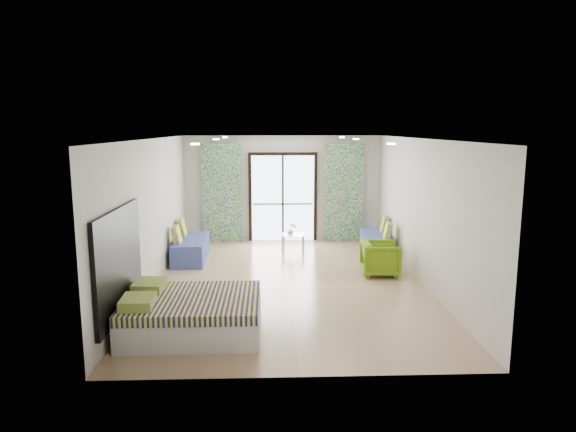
{
  "coord_description": "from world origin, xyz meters",
  "views": [
    {
      "loc": [
        -0.36,
        -9.37,
        2.9
      ],
      "look_at": [
        0.02,
        0.75,
        1.15
      ],
      "focal_mm": 32.0,
      "sensor_mm": 36.0,
      "label": 1
    }
  ],
  "objects_px": {
    "daybed_left": "(190,248)",
    "armchair": "(381,257)",
    "daybed_right": "(376,243)",
    "coffee_table": "(293,236)",
    "bed": "(192,314)"
  },
  "relations": [
    {
      "from": "coffee_table",
      "to": "armchair",
      "type": "xyz_separation_m",
      "value": [
        1.63,
        -2.25,
        0.04
      ]
    },
    {
      "from": "daybed_right",
      "to": "coffee_table",
      "type": "xyz_separation_m",
      "value": [
        -1.89,
        0.57,
        0.07
      ]
    },
    {
      "from": "bed",
      "to": "coffee_table",
      "type": "bearing_deg",
      "value": 71.36
    },
    {
      "from": "daybed_right",
      "to": "coffee_table",
      "type": "height_order",
      "value": "daybed_right"
    },
    {
      "from": "daybed_left",
      "to": "armchair",
      "type": "height_order",
      "value": "daybed_left"
    },
    {
      "from": "daybed_right",
      "to": "coffee_table",
      "type": "relative_size",
      "value": 2.72
    },
    {
      "from": "daybed_right",
      "to": "coffee_table",
      "type": "bearing_deg",
      "value": 170.75
    },
    {
      "from": "bed",
      "to": "coffee_table",
      "type": "height_order",
      "value": "bed"
    },
    {
      "from": "daybed_right",
      "to": "armchair",
      "type": "distance_m",
      "value": 1.71
    },
    {
      "from": "daybed_left",
      "to": "daybed_right",
      "type": "xyz_separation_m",
      "value": [
        4.23,
        0.33,
        -0.01
      ]
    },
    {
      "from": "daybed_left",
      "to": "armchair",
      "type": "distance_m",
      "value": 4.19
    },
    {
      "from": "bed",
      "to": "daybed_left",
      "type": "bearing_deg",
      "value": 98.8
    },
    {
      "from": "bed",
      "to": "daybed_left",
      "type": "height_order",
      "value": "daybed_left"
    },
    {
      "from": "bed",
      "to": "coffee_table",
      "type": "distance_m",
      "value": 5.31
    },
    {
      "from": "coffee_table",
      "to": "armchair",
      "type": "height_order",
      "value": "armchair"
    }
  ]
}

